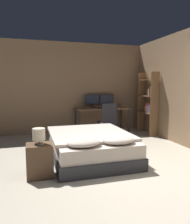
# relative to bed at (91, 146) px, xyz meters

# --- Properties ---
(ground_plane) EXTENTS (20.00, 20.00, 0.00)m
(ground_plane) POSITION_rel_bed_xyz_m (0.45, -1.29, -0.26)
(ground_plane) COLOR #B2A893
(wall_back) EXTENTS (12.00, 0.06, 2.70)m
(wall_back) POSITION_rel_bed_xyz_m (0.45, 2.56, 1.09)
(wall_back) COLOR #8E7051
(wall_back) RESTS_ON ground_plane
(wall_side_right) EXTENTS (0.06, 12.00, 2.70)m
(wall_side_right) POSITION_rel_bed_xyz_m (2.36, 0.21, 1.09)
(wall_side_right) COLOR #8E7051
(wall_side_right) RESTS_ON ground_plane
(bed) EXTENTS (1.51, 1.92, 0.58)m
(bed) POSITION_rel_bed_xyz_m (0.00, 0.00, 0.00)
(bed) COLOR #2D2D33
(bed) RESTS_ON ground_plane
(nightstand) EXTENTS (0.40, 0.34, 0.52)m
(nightstand) POSITION_rel_bed_xyz_m (-1.00, -0.62, 0.01)
(nightstand) COLOR brown
(nightstand) RESTS_ON ground_plane
(bedside_lamp) EXTENTS (0.19, 0.19, 0.25)m
(bedside_lamp) POSITION_rel_bed_xyz_m (-1.00, -0.62, 0.42)
(bedside_lamp) COLOR gray
(bedside_lamp) RESTS_ON nightstand
(desk) EXTENTS (1.60, 0.66, 0.76)m
(desk) POSITION_rel_bed_xyz_m (0.94, 2.16, 0.41)
(desk) COLOR #846042
(desk) RESTS_ON ground_plane
(monitor_left) EXTENTS (0.45, 0.16, 0.40)m
(monitor_left) POSITION_rel_bed_xyz_m (0.70, 2.39, 0.73)
(monitor_left) COLOR black
(monitor_left) RESTS_ON desk
(monitor_right) EXTENTS (0.45, 0.16, 0.40)m
(monitor_right) POSITION_rel_bed_xyz_m (1.18, 2.39, 0.73)
(monitor_right) COLOR black
(monitor_right) RESTS_ON desk
(keyboard) EXTENTS (0.42, 0.13, 0.02)m
(keyboard) POSITION_rel_bed_xyz_m (0.94, 1.94, 0.51)
(keyboard) COLOR black
(keyboard) RESTS_ON desk
(computer_mouse) EXTENTS (0.07, 0.05, 0.04)m
(computer_mouse) POSITION_rel_bed_xyz_m (1.24, 1.94, 0.52)
(computer_mouse) COLOR black
(computer_mouse) RESTS_ON desk
(office_chair) EXTENTS (0.52, 0.52, 0.96)m
(office_chair) POSITION_rel_bed_xyz_m (0.84, 1.36, 0.11)
(office_chair) COLOR black
(office_chair) RESTS_ON ground_plane
(bookshelf) EXTENTS (0.26, 0.75, 1.80)m
(bookshelf) POSITION_rel_bed_xyz_m (2.18, 1.56, 0.71)
(bookshelf) COLOR brown
(bookshelf) RESTS_ON ground_plane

